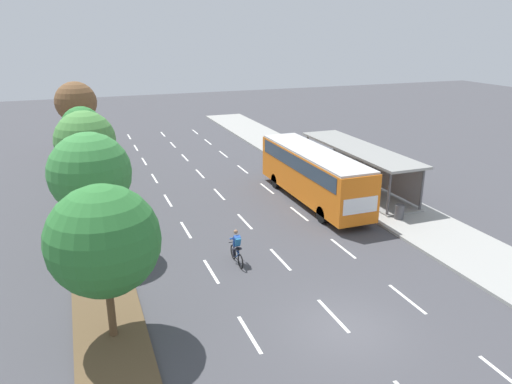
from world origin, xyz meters
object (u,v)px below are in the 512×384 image
bus_shelter (361,163)px  median_tree_third (85,141)px  median_tree_second (90,173)px  median_tree_fifth (76,102)px  bus (313,171)px  trash_bin (399,212)px  median_tree_nearest (103,241)px  median_tree_fourth (82,127)px  cyclist (237,248)px

bus_shelter → median_tree_third: 18.09m
median_tree_second → median_tree_fifth: 21.82m
bus → trash_bin: size_ratio=13.28×
bus → median_tree_fifth: median_tree_fifth is taller
median_tree_fifth → trash_bin: median_tree_fifth is taller
median_tree_nearest → median_tree_fourth: (0.02, 21.81, -0.09)m
cyclist → median_tree_nearest: size_ratio=0.32×
cyclist → median_tree_second: (-6.13, 3.30, 3.45)m
cyclist → median_tree_fourth: size_ratio=0.35×
bus_shelter → median_tree_nearest: median_tree_nearest is taller
median_tree_nearest → median_tree_fifth: (-0.14, 29.09, 0.74)m
bus_shelter → median_tree_fifth: bearing=135.8°
median_tree_nearest → median_tree_fifth: median_tree_fifth is taller
median_tree_nearest → median_tree_second: size_ratio=0.94×
median_tree_fifth → median_tree_third: bearing=-89.4°
cyclist → median_tree_fourth: median_tree_fourth is taller
bus → cyclist: (-7.37, -6.62, -1.28)m
median_tree_third → trash_bin: 19.16m
median_tree_fourth → median_tree_fifth: (-0.16, 7.27, 0.83)m
bus → median_tree_nearest: size_ratio=1.98×
median_tree_third → median_tree_fourth: bearing=90.0°
bus_shelter → cyclist: bearing=-146.4°
cyclist → median_tree_nearest: median_tree_nearest is taller
bus → median_tree_fourth: bearing=140.1°
cyclist → median_tree_third: 12.66m
bus → median_tree_second: size_ratio=1.86×
bus → trash_bin: 5.99m
bus → median_tree_second: 14.07m
median_tree_second → trash_bin: size_ratio=7.14×
bus_shelter → median_tree_third: bearing=170.9°
median_tree_nearest → trash_bin: (16.65, 5.75, -3.28)m
median_tree_nearest → median_tree_fifth: size_ratio=0.91×
cyclist → trash_bin: (10.57, 1.78, -0.22)m
bus → median_tree_fifth: 23.08m
cyclist → median_tree_third: size_ratio=0.31×
median_tree_fourth → cyclist: bearing=-71.3°
median_tree_nearest → median_tree_fifth: 29.10m
median_tree_nearest → median_tree_third: (0.02, 14.54, 0.39)m
bus → median_tree_fourth: 17.58m
median_tree_second → trash_bin: 17.17m
bus_shelter → median_tree_fourth: bearing=150.3°
bus_shelter → cyclist: size_ratio=6.34×
cyclist → median_tree_second: size_ratio=0.30×
trash_bin → median_tree_fourth: bearing=136.0°
median_tree_second → median_tree_fifth: (-0.08, 21.81, 0.36)m
bus → trash_bin: (3.20, -4.84, -1.49)m
bus_shelter → bus: 4.43m
trash_bin → median_tree_nearest: bearing=-160.9°
median_tree_fourth → median_tree_fifth: size_ratio=0.82×
median_tree_nearest → trash_bin: bearing=19.1°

